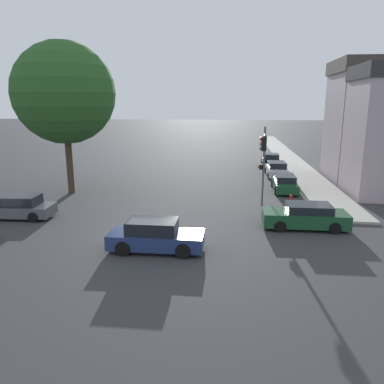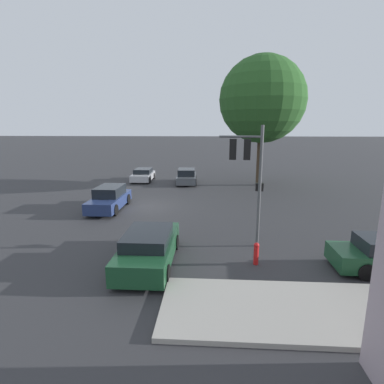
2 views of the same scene
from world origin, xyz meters
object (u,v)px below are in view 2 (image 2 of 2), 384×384
at_px(crossing_car_1, 110,199).
at_px(traffic_signal, 248,164).
at_px(fire_hydrant, 256,253).
at_px(crossing_car_2, 186,177).
at_px(street_tree, 262,100).
at_px(crossing_car_3, 149,247).
at_px(crossing_car_0, 143,175).

bearing_deg(crossing_car_1, traffic_signal, 55.92).
bearing_deg(fire_hydrant, crossing_car_2, -166.31).
relative_size(street_tree, fire_hydrant, 12.61).
bearing_deg(crossing_car_2, crossing_car_3, 176.78).
relative_size(crossing_car_0, fire_hydrant, 4.46).
height_order(traffic_signal, fire_hydrant, traffic_signal).
distance_m(crossing_car_1, crossing_car_3, 8.97).
relative_size(crossing_car_2, crossing_car_3, 0.90).
bearing_deg(traffic_signal, street_tree, -4.73).
bearing_deg(street_tree, traffic_signal, -11.01).
distance_m(crossing_car_1, crossing_car_2, 10.48).
distance_m(crossing_car_0, crossing_car_3, 19.13).
xyz_separation_m(crossing_car_1, fire_hydrant, (7.70, 8.57, -0.24)).
distance_m(traffic_signal, fire_hydrant, 3.91).
height_order(traffic_signal, crossing_car_3, traffic_signal).
bearing_deg(crossing_car_3, crossing_car_1, 28.28).
bearing_deg(crossing_car_2, traffic_signal, -168.28).
relative_size(traffic_signal, crossing_car_3, 1.16).
bearing_deg(crossing_car_3, crossing_car_0, 13.23).
xyz_separation_m(traffic_signal, fire_hydrant, (2.01, 0.23, -3.34)).
xyz_separation_m(crossing_car_3, fire_hydrant, (-0.19, 4.30, -0.20)).
distance_m(traffic_signal, crossing_car_0, 18.76).
xyz_separation_m(traffic_signal, crossing_car_0, (-16.41, -8.49, -3.24)).
bearing_deg(traffic_signal, fire_hydrant, -167.07).
xyz_separation_m(crossing_car_1, crossing_car_2, (-9.52, 4.38, -0.05)).
relative_size(crossing_car_0, crossing_car_2, 0.96).
xyz_separation_m(street_tree, fire_hydrant, (16.84, -2.65, -7.26)).
xyz_separation_m(street_tree, traffic_signal, (14.83, -2.89, -3.92)).
relative_size(street_tree, crossing_car_3, 2.44).
relative_size(street_tree, crossing_car_0, 2.83).
relative_size(street_tree, crossing_car_1, 2.52).
height_order(street_tree, crossing_car_2, street_tree).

